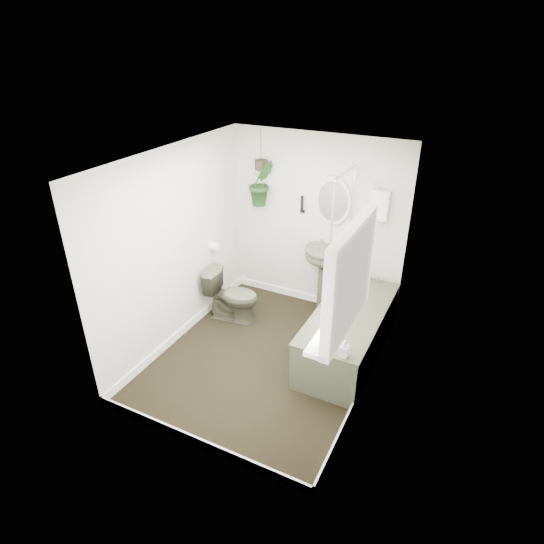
% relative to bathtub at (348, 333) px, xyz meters
% --- Properties ---
extents(floor, '(2.30, 2.80, 0.02)m').
position_rel_bathtub_xyz_m(floor, '(-0.80, -0.50, -0.30)').
color(floor, black).
rests_on(floor, ground).
extents(ceiling, '(2.30, 2.80, 0.02)m').
position_rel_bathtub_xyz_m(ceiling, '(-0.80, -0.50, 2.02)').
color(ceiling, white).
rests_on(ceiling, ground).
extents(wall_back, '(2.30, 0.02, 2.30)m').
position_rel_bathtub_xyz_m(wall_back, '(-0.80, 0.91, 0.86)').
color(wall_back, silver).
rests_on(wall_back, ground).
extents(wall_front, '(2.30, 0.02, 2.30)m').
position_rel_bathtub_xyz_m(wall_front, '(-0.80, -1.91, 0.86)').
color(wall_front, silver).
rests_on(wall_front, ground).
extents(wall_left, '(0.02, 2.80, 2.30)m').
position_rel_bathtub_xyz_m(wall_left, '(-1.96, -0.50, 0.86)').
color(wall_left, silver).
rests_on(wall_left, ground).
extents(wall_right, '(0.02, 2.80, 2.30)m').
position_rel_bathtub_xyz_m(wall_right, '(0.36, -0.50, 0.86)').
color(wall_right, silver).
rests_on(wall_right, ground).
extents(skirting, '(2.30, 2.80, 0.10)m').
position_rel_bathtub_xyz_m(skirting, '(-0.80, -0.50, -0.24)').
color(skirting, white).
rests_on(skirting, floor).
extents(bathtub, '(0.72, 1.72, 0.58)m').
position_rel_bathtub_xyz_m(bathtub, '(0.00, 0.00, 0.00)').
color(bathtub, '#484736').
rests_on(bathtub, floor).
extents(bath_screen, '(0.04, 0.72, 1.40)m').
position_rel_bathtub_xyz_m(bath_screen, '(-0.33, 0.49, 0.99)').
color(bath_screen, silver).
rests_on(bath_screen, bathtub).
extents(shower_box, '(0.20, 0.10, 0.35)m').
position_rel_bathtub_xyz_m(shower_box, '(0.00, 0.84, 1.26)').
color(shower_box, white).
rests_on(shower_box, wall_back).
extents(oval_mirror, '(0.46, 0.03, 0.62)m').
position_rel_bathtub_xyz_m(oval_mirror, '(-0.58, 0.87, 1.21)').
color(oval_mirror, beige).
rests_on(oval_mirror, wall_back).
extents(wall_sconce, '(0.04, 0.04, 0.22)m').
position_rel_bathtub_xyz_m(wall_sconce, '(-0.98, 0.86, 1.11)').
color(wall_sconce, black).
rests_on(wall_sconce, wall_back).
extents(toilet_roll_holder, '(0.11, 0.11, 0.11)m').
position_rel_bathtub_xyz_m(toilet_roll_holder, '(-1.90, 0.20, 0.61)').
color(toilet_roll_holder, white).
rests_on(toilet_roll_holder, wall_left).
extents(window_recess, '(0.08, 1.00, 0.90)m').
position_rel_bathtub_xyz_m(window_recess, '(0.29, -1.20, 1.36)').
color(window_recess, white).
rests_on(window_recess, wall_right).
extents(window_sill, '(0.18, 1.00, 0.04)m').
position_rel_bathtub_xyz_m(window_sill, '(0.22, -1.20, 0.94)').
color(window_sill, white).
rests_on(window_sill, wall_right).
extents(window_blinds, '(0.01, 0.86, 0.76)m').
position_rel_bathtub_xyz_m(window_blinds, '(0.24, -1.20, 1.36)').
color(window_blinds, white).
rests_on(window_blinds, wall_right).
extents(toilet, '(0.72, 0.48, 0.69)m').
position_rel_bathtub_xyz_m(toilet, '(-1.56, 0.04, 0.05)').
color(toilet, '#484736').
rests_on(toilet, floor).
extents(pedestal_sink, '(0.61, 0.54, 0.93)m').
position_rel_bathtub_xyz_m(pedestal_sink, '(-0.58, 0.74, 0.17)').
color(pedestal_sink, '#484736').
rests_on(pedestal_sink, floor).
extents(sill_plant, '(0.22, 0.20, 0.21)m').
position_rel_bathtub_xyz_m(sill_plant, '(0.20, -1.28, 1.07)').
color(sill_plant, black).
rests_on(sill_plant, window_sill).
extents(hanging_plant, '(0.41, 0.41, 0.58)m').
position_rel_bathtub_xyz_m(hanging_plant, '(-1.50, 0.75, 1.34)').
color(hanging_plant, black).
rests_on(hanging_plant, ceiling).
extents(soap_bottle, '(0.09, 0.09, 0.18)m').
position_rel_bathtub_xyz_m(soap_bottle, '(0.18, -0.79, 0.38)').
color(soap_bottle, black).
rests_on(soap_bottle, bathtub).
extents(hanging_pot, '(0.16, 0.16, 0.12)m').
position_rel_bathtub_xyz_m(hanging_pot, '(-1.50, 0.75, 1.57)').
color(hanging_pot, black).
rests_on(hanging_pot, ceiling).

